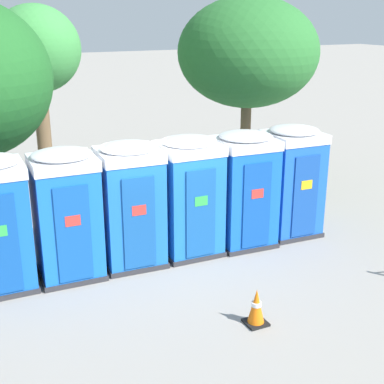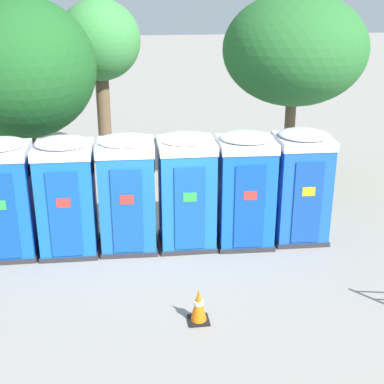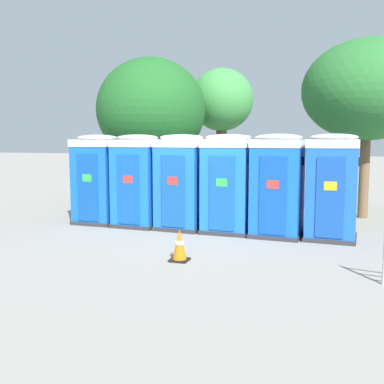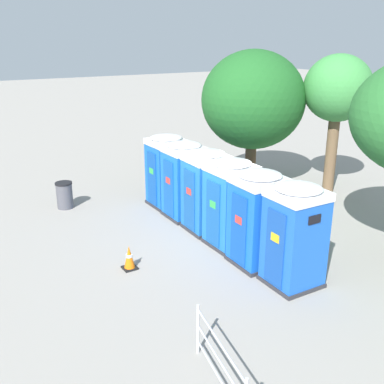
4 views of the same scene
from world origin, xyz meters
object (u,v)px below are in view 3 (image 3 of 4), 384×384
portapotty_2 (182,181)px  street_tree_1 (151,110)px  portapotty_0 (98,179)px  street_tree_2 (368,90)px  traffic_cone (179,246)px  portapotty_3 (228,183)px  portapotty_4 (278,185)px  portapotty_5 (332,186)px  portapotty_1 (138,180)px  street_tree_0 (222,102)px

portapotty_2 → street_tree_1: bearing=123.5°
portapotty_0 → street_tree_2: size_ratio=0.47×
street_tree_2 → portapotty_0: bearing=-155.3°
portapotty_0 → street_tree_1: bearing=89.9°
street_tree_1 → street_tree_2: 7.30m
street_tree_2 → traffic_cone: street_tree_2 is taller
portapotty_3 → traffic_cone: size_ratio=3.97×
portapotty_4 → street_tree_2: bearing=58.9°
portapotty_2 → portapotty_4: 2.57m
portapotty_0 → portapotty_3: same height
portapotty_0 → portapotty_5: (6.43, -0.15, 0.00)m
street_tree_2 → portapotty_1: bearing=-150.4°
portapotty_1 → street_tree_1: bearing=108.3°
portapotty_4 → street_tree_1: size_ratio=0.48×
portapotty_3 → traffic_cone: bearing=-94.0°
street_tree_1 → portapotty_0: bearing=-90.1°
portapotty_1 → street_tree_0: (0.76, 6.14, 2.59)m
portapotty_0 → portapotty_5: 6.43m
street_tree_0 → street_tree_1: size_ratio=0.97×
portapotty_5 → street_tree_0: (-4.39, 6.23, 2.59)m
street_tree_2 → portapotty_3: bearing=-134.8°
portapotty_3 → street_tree_2: (3.43, 3.46, 2.59)m
portapotty_5 → portapotty_2: bearing=178.7°
street_tree_1 → traffic_cone: street_tree_1 is taller
portapotty_5 → street_tree_2: 4.44m
portapotty_1 → portapotty_2: same height
street_tree_0 → traffic_cone: bearing=-80.2°
portapotty_0 → traffic_cone: (3.64, -3.17, -0.97)m
portapotty_0 → traffic_cone: size_ratio=3.97×
traffic_cone → portapotty_0: bearing=139.0°
portapotty_4 → street_tree_0: size_ratio=0.49×
portapotty_0 → street_tree_2: (7.28, 3.35, 2.59)m
street_tree_0 → street_tree_1: (-2.03, -2.28, -0.42)m
portapotty_5 → street_tree_1: 7.84m
portapotty_0 → street_tree_1: 4.38m
portapotty_3 → street_tree_2: 5.51m
portapotty_1 → street_tree_0: street_tree_0 is taller
portapotty_2 → portapotty_3: 1.29m
portapotty_0 → portapotty_2: same height
portapotty_0 → portapotty_4: 5.14m
street_tree_1 → street_tree_0: bearing=48.3°
portapotty_2 → street_tree_0: bearing=94.9°
street_tree_1 → traffic_cone: (3.63, -6.97, -3.14)m
portapotty_1 → portapotty_3: size_ratio=1.00×
portapotty_2 → street_tree_0: 6.69m
portapotty_2 → street_tree_0: size_ratio=0.49×
portapotty_4 → portapotty_5: size_ratio=1.00×
portapotty_2 → portapotty_4: (2.57, -0.13, -0.00)m
portapotty_4 → portapotty_5: bearing=2.1°
street_tree_0 → street_tree_1: street_tree_1 is taller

